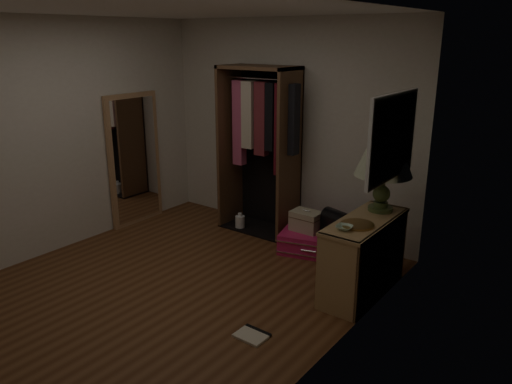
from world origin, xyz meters
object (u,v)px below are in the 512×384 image
pink_suitcase (315,242)px  train_case (306,221)px  console_bookshelf (365,253)px  table_lamp (384,160)px  black_bag (335,223)px  white_jug (240,222)px  floor_mirror (135,160)px  open_wardrobe (263,136)px

pink_suitcase → train_case: bearing=172.9°
console_bookshelf → table_lamp: size_ratio=1.62×
table_lamp → console_bookshelf: bearing=-91.0°
console_bookshelf → table_lamp: table_lamp is taller
black_bag → train_case: bearing=-158.5°
pink_suitcase → console_bookshelf: bearing=-47.5°
white_jug → console_bookshelf: bearing=-15.8°
floor_mirror → table_lamp: floor_mirror is taller
floor_mirror → white_jug: bearing=25.5°
console_bookshelf → white_jug: console_bookshelf is taller
open_wardrobe → white_jug: size_ratio=9.60×
table_lamp → floor_mirror: bearing=-174.3°
pink_suitcase → white_jug: 1.13m
open_wardrobe → black_bag: 1.42m
pink_suitcase → black_bag: size_ratio=2.66×
train_case → table_lamp: 1.34m
black_bag → table_lamp: table_lamp is taller
train_case → table_lamp: table_lamp is taller
console_bookshelf → black_bag: size_ratio=3.32×
console_bookshelf → pink_suitcase: size_ratio=1.25×
train_case → white_jug: size_ratio=1.62×
black_bag → table_lamp: 1.08m
console_bookshelf → floor_mirror: floor_mirror is taller
pink_suitcase → table_lamp: size_ratio=1.30×
floor_mirror → black_bag: floor_mirror is taller
floor_mirror → train_case: size_ratio=4.91×
black_bag → white_jug: size_ratio=1.58×
console_bookshelf → white_jug: bearing=164.2°
console_bookshelf → table_lamp: bearing=89.0°
console_bookshelf → train_case: console_bookshelf is taller
console_bookshelf → table_lamp: 0.91m
white_jug → train_case: bearing=-3.0°
open_wardrobe → train_case: open_wardrobe is taller
black_bag → white_jug: bearing=-163.4°
pink_suitcase → floor_mirror: bearing=177.7°
table_lamp → open_wardrobe: bearing=165.6°
console_bookshelf → table_lamp: (0.01, 0.28, 0.86)m
white_jug → table_lamp: bearing=-8.0°
open_wardrobe → pink_suitcase: (0.90, -0.20, -1.10)m
open_wardrobe → floor_mirror: open_wardrobe is taller
train_case → console_bookshelf: bearing=-27.2°
pink_suitcase → white_jug: size_ratio=4.19×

